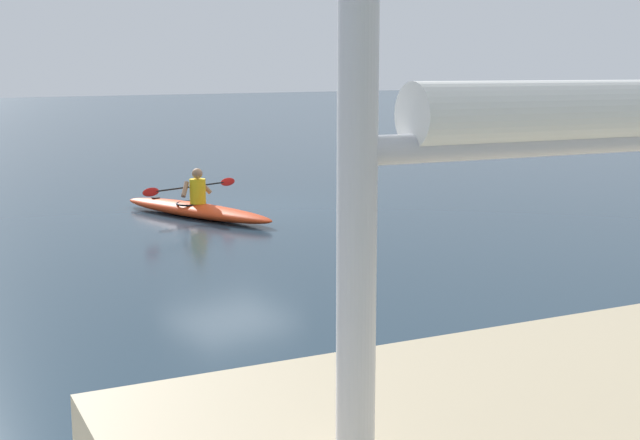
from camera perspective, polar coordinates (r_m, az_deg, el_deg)
name	(u,v)px	position (r m, az deg, el deg)	size (l,w,h in m)	color
ground_plane	(229,210)	(18.26, -6.08, 0.69)	(160.00, 160.00, 0.00)	#233847
kayak	(196,210)	(17.41, -8.28, 0.67)	(1.48, 4.27, 0.28)	red
kayaker	(197,188)	(17.31, -8.21, 2.10)	(2.39, 0.61, 0.71)	yellow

